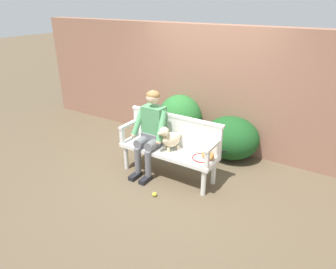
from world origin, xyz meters
name	(u,v)px	position (x,y,z in m)	size (l,w,h in m)	color
ground_plane	(168,175)	(0.00, 0.00, 0.00)	(40.00, 40.00, 0.00)	brown
brick_garden_fence	(211,87)	(0.00, 1.49, 1.10)	(8.00, 0.30, 2.19)	#936651
hedge_bush_mid_left	(180,120)	(-0.45, 1.14, 0.48)	(0.86, 0.83, 0.96)	#286B2D
hedge_bush_far_right	(231,138)	(0.60, 1.12, 0.37)	(0.97, 0.87, 0.74)	#194C1E
garden_bench	(168,153)	(0.00, 0.00, 0.40)	(1.56, 0.47, 0.47)	white
bench_backrest	(175,130)	(0.00, 0.20, 0.72)	(1.60, 0.06, 0.50)	white
bench_armrest_left_end	(126,129)	(-0.74, -0.08, 0.67)	(0.06, 0.47, 0.28)	white
bench_armrest_right_end	(211,152)	(0.74, -0.08, 0.67)	(0.06, 0.47, 0.28)	white
person_seated	(151,129)	(-0.30, -0.01, 0.74)	(0.56, 0.63, 1.34)	black
dog_on_bench	(170,138)	(0.04, -0.01, 0.67)	(0.30, 0.39, 0.40)	beige
tennis_racket	(203,157)	(0.58, 0.04, 0.48)	(0.42, 0.56, 0.03)	red
baseball_glove	(208,156)	(0.64, 0.06, 0.51)	(0.22, 0.17, 0.09)	#9E6B2D
tennis_ball	(155,194)	(0.13, -0.58, 0.03)	(0.07, 0.07, 0.07)	#CCDB33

